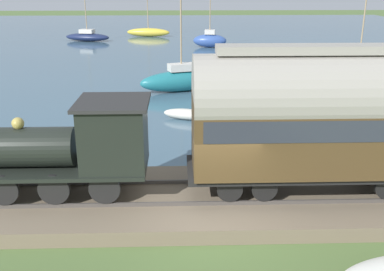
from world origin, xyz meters
TOP-DOWN VIEW (x-y plane):
  - ground_plane at (0.00, 0.00)m, footprint 200.00×200.00m
  - harbor_water at (43.90, 0.00)m, footprint 80.00×80.00m
  - rail_embankment at (1.38, 0.00)m, footprint 4.45×56.00m
  - steam_locomotive at (1.38, 4.19)m, footprint 2.14×5.88m
  - passenger_coach at (1.38, -3.30)m, footprint 2.45×8.15m
  - sailboat_brown at (19.95, -11.75)m, footprint 1.86×5.99m
  - sailboat_yellow at (46.90, 4.69)m, footprint 2.08×5.59m
  - sailboat_teal at (16.95, 0.80)m, footprint 2.95×5.56m
  - sailboat_blue at (37.03, -2.43)m, footprint 2.05×3.72m
  - sailboat_navy at (42.58, 11.55)m, footprint 3.00×5.64m
  - rowboat_mid_harbor at (10.72, 0.59)m, footprint 1.48×2.58m
  - rowboat_near_shore at (7.20, -7.61)m, footprint 1.56×2.06m
  - rowboat_off_pier at (13.62, -8.97)m, footprint 1.87×2.29m

SIDE VIEW (x-z plane):
  - ground_plane at x=0.00m, z-range 0.00..0.00m
  - harbor_water at x=43.90m, z-range 0.00..0.01m
  - rowboat_near_shore at x=7.20m, z-range 0.01..0.33m
  - rowboat_off_pier at x=13.62m, z-range 0.01..0.43m
  - rail_embankment at x=1.38m, z-range -0.06..0.50m
  - rowboat_mid_harbor at x=10.72m, z-range 0.01..0.55m
  - sailboat_navy at x=42.58m, z-range -2.46..3.53m
  - sailboat_yellow at x=46.90m, z-range -4.10..5.27m
  - sailboat_brown at x=19.95m, z-range -3.83..5.28m
  - sailboat_teal at x=16.95m, z-range -2.63..4.10m
  - sailboat_blue at x=37.03m, z-range -2.12..3.63m
  - steam_locomotive at x=1.38m, z-range 0.54..3.75m
  - passenger_coach at x=1.38m, z-range 0.75..5.20m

